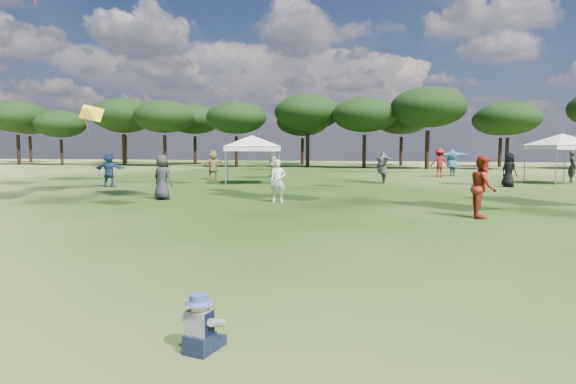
% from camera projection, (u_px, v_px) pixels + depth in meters
% --- Properties ---
extents(tree_line, '(108.78, 17.63, 7.77)m').
position_uv_depth(tree_line, '(418.00, 113.00, 47.59)').
color(tree_line, black).
rests_on(tree_line, ground).
extents(tent_left, '(5.69, 5.69, 2.93)m').
position_uv_depth(tent_left, '(252.00, 138.00, 26.19)').
color(tent_left, gray).
rests_on(tent_left, ground).
extents(tent_right, '(5.01, 5.01, 3.01)m').
position_uv_depth(tent_right, '(562.00, 136.00, 25.92)').
color(tent_right, gray).
rests_on(tent_right, ground).
extents(toddler, '(0.41, 0.44, 0.57)m').
position_uv_depth(toddler, '(201.00, 326.00, 4.57)').
color(toddler, black).
rests_on(toddler, ground).
extents(festival_crowd, '(30.67, 22.05, 1.92)m').
position_uv_depth(festival_crowd, '(395.00, 167.00, 26.00)').
color(festival_crowd, silver).
rests_on(festival_crowd, ground).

